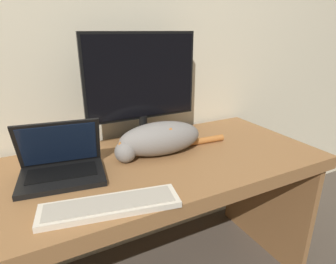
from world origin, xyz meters
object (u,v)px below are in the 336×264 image
Objects in this scene: cat at (159,138)px; external_keyboard at (111,206)px; monitor at (142,88)px; laptop at (61,166)px.

external_keyboard is at bearing -131.96° from cat.
laptop is at bearing -156.30° from monitor.
cat is (0.01, -0.16, -0.20)m from monitor.
laptop reaches higher than cat.
external_keyboard is 0.79× the size of cat.
laptop is at bearing 120.85° from external_keyboard.
monitor is at bearing 32.25° from laptop.
laptop is 0.75× the size of external_keyboard.
monitor is 1.63× the size of laptop.
external_keyboard is (0.10, -0.29, -0.03)m from laptop.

